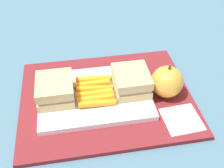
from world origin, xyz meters
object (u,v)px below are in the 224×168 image
Objects in this scene: sandwich_half_left at (55,90)px; carrot_sticks_bundle at (94,91)px; food_tray at (94,95)px; paper_napkin at (182,119)px; apple at (167,82)px; sandwich_half_right at (131,81)px.

sandwich_half_left is 0.91× the size of carrot_sticks_bundle.
carrot_sticks_bundle reaches higher than food_tray.
sandwich_half_left is 0.08m from carrot_sticks_bundle.
sandwich_half_left is at bearing 159.08° from paper_napkin.
paper_napkin is (0.01, -0.08, -0.03)m from apple.
paper_napkin is at bearing -29.57° from carrot_sticks_bundle.
sandwich_half_right reaches higher than carrot_sticks_bundle.
paper_napkin is at bearing -47.97° from sandwich_half_right.
carrot_sticks_bundle is 0.15m from apple.
sandwich_half_right is at bearing 169.06° from apple.
sandwich_half_left reaches higher than carrot_sticks_bundle.
carrot_sticks_bundle is at bearing -52.41° from food_tray.
carrot_sticks_bundle is at bearing -0.23° from sandwich_half_left.
sandwich_half_left reaches higher than food_tray.
apple is at bearing -3.52° from sandwich_half_left.
paper_napkin is (0.16, -0.09, -0.00)m from food_tray.
apple is (0.07, -0.01, -0.00)m from sandwich_half_right.
apple is at bearing -5.33° from food_tray.
paper_napkin is at bearing -83.13° from apple.
apple is (0.15, -0.01, 0.03)m from food_tray.
sandwich_half_left is 1.02× the size of apple.
apple is 0.08m from paper_napkin.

